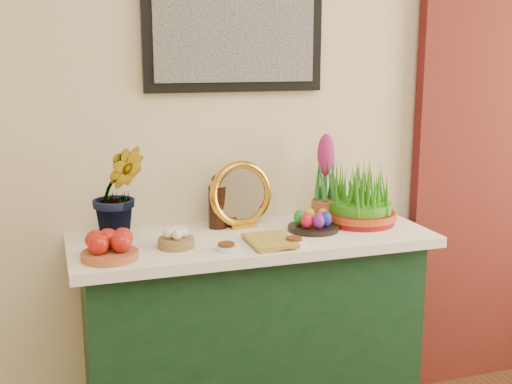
# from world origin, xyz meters

# --- Properties ---
(sideboard) EXTENTS (1.30, 0.45, 0.85)m
(sideboard) POSITION_xyz_m (-0.04, 2.00, 0.42)
(sideboard) COLOR #14381D
(sideboard) RESTS_ON ground
(tablecloth) EXTENTS (1.40, 0.55, 0.04)m
(tablecloth) POSITION_xyz_m (-0.04, 2.00, 0.87)
(tablecloth) COLOR white
(tablecloth) RESTS_ON sideboard
(hyacinth_green) EXTENTS (0.25, 0.21, 0.48)m
(hyacinth_green) POSITION_xyz_m (-0.54, 2.10, 1.13)
(hyacinth_green) COLOR #247026
(hyacinth_green) RESTS_ON tablecloth
(apple_bowl) EXTENTS (0.25, 0.25, 0.10)m
(apple_bowl) POSITION_xyz_m (-0.60, 1.86, 0.93)
(apple_bowl) COLOR #9F542F
(apple_bowl) RESTS_ON tablecloth
(garlic_basket) EXTENTS (0.13, 0.13, 0.07)m
(garlic_basket) POSITION_xyz_m (-0.36, 1.93, 0.92)
(garlic_basket) COLOR olive
(garlic_basket) RESTS_ON tablecloth
(vinegar_cruet) EXTENTS (0.08, 0.08, 0.22)m
(vinegar_cruet) POSITION_xyz_m (-0.14, 2.14, 0.99)
(vinegar_cruet) COLOR black
(vinegar_cruet) RESTS_ON tablecloth
(mirror) EXTENTS (0.28, 0.10, 0.27)m
(mirror) POSITION_xyz_m (-0.05, 2.13, 1.02)
(mirror) COLOR gold
(mirror) RESTS_ON tablecloth
(book) EXTENTS (0.15, 0.22, 0.03)m
(book) POSITION_xyz_m (-0.10, 1.86, 0.90)
(book) COLOR #B19332
(book) RESTS_ON tablecloth
(spice_dish_left) EXTENTS (0.07, 0.07, 0.03)m
(spice_dish_left) POSITION_xyz_m (-0.19, 1.83, 0.90)
(spice_dish_left) COLOR silver
(spice_dish_left) RESTS_ON tablecloth
(spice_dish_right) EXTENTS (0.07, 0.07, 0.03)m
(spice_dish_right) POSITION_xyz_m (0.06, 1.82, 0.90)
(spice_dish_right) COLOR silver
(spice_dish_right) RESTS_ON tablecloth
(egg_plate) EXTENTS (0.22, 0.22, 0.08)m
(egg_plate) POSITION_xyz_m (0.21, 1.98, 0.92)
(egg_plate) COLOR black
(egg_plate) RESTS_ON tablecloth
(hyacinth_pink) EXTENTS (0.11, 0.11, 0.37)m
(hyacinth_pink) POSITION_xyz_m (0.31, 2.11, 1.06)
(hyacinth_pink) COLOR #9D5B30
(hyacinth_pink) RESTS_ON tablecloth
(wheatgrass_sabzeh) EXTENTS (0.30, 0.30, 0.24)m
(wheatgrass_sabzeh) POSITION_xyz_m (0.44, 2.03, 1.00)
(wheatgrass_sabzeh) COLOR maroon
(wheatgrass_sabzeh) RESTS_ON tablecloth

